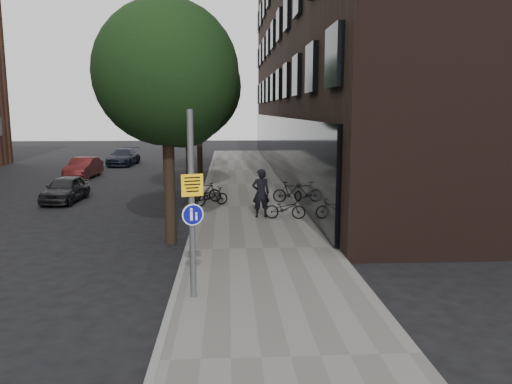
{
  "coord_description": "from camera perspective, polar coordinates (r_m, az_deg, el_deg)",
  "views": [
    {
      "loc": [
        -0.78,
        -11.06,
        4.18
      ],
      "look_at": [
        -0.02,
        2.22,
        2.0
      ],
      "focal_mm": 35.0,
      "sensor_mm": 36.0,
      "label": 1
    }
  ],
  "objects": [
    {
      "name": "parked_car_far",
      "position": [
        39.91,
        -14.88,
        3.9
      ],
      "size": [
        2.13,
        4.54,
        1.28
      ],
      "primitive_type": "imported",
      "rotation": [
        0.0,
        0.0,
        -0.08
      ],
      "color": "black",
      "rests_on": "ground"
    },
    {
      "name": "parked_car_mid",
      "position": [
        32.98,
        -19.11,
        2.63
      ],
      "size": [
        1.58,
        3.96,
        1.28
      ],
      "primitive_type": "imported",
      "rotation": [
        0.0,
        0.0,
        -0.06
      ],
      "color": "#521717",
      "rests_on": "ground"
    },
    {
      "name": "sidewalk",
      "position": [
        21.48,
        -0.48,
        -1.75
      ],
      "size": [
        4.5,
        60.0,
        0.12
      ],
      "primitive_type": "cube",
      "color": "slate",
      "rests_on": "ground"
    },
    {
      "name": "signpost",
      "position": [
        10.76,
        -7.36,
        -1.45
      ],
      "size": [
        0.46,
        0.18,
        4.09
      ],
      "rotation": [
        0.0,
        0.0,
        0.33
      ],
      "color": "#595B5E",
      "rests_on": "sidewalk"
    },
    {
      "name": "pedestrian",
      "position": [
        19.07,
        0.56,
        -0.13
      ],
      "size": [
        0.72,
        0.51,
        1.87
      ],
      "primitive_type": "imported",
      "rotation": [
        0.0,
        0.0,
        3.24
      ],
      "color": "black",
      "rests_on": "sidewalk"
    },
    {
      "name": "parked_bike_facade_far",
      "position": [
        22.19,
        3.95,
        -0.04
      ],
      "size": [
        1.61,
        0.7,
        0.93
      ],
      "primitive_type": "imported",
      "rotation": [
        0.0,
        0.0,
        1.4
      ],
      "color": "black",
      "rests_on": "sidewalk"
    },
    {
      "name": "parked_car_near",
      "position": [
        24.65,
        -20.96,
        0.33
      ],
      "size": [
        1.6,
        3.59,
        1.2
      ],
      "primitive_type": "imported",
      "rotation": [
        0.0,
        0.0,
        -0.05
      ],
      "color": "black",
      "rests_on": "ground"
    },
    {
      "name": "parked_bike_curb_far",
      "position": [
        22.57,
        -5.84,
        0.06
      ],
      "size": [
        1.57,
        0.83,
        0.91
      ],
      "primitive_type": "imported",
      "rotation": [
        0.0,
        0.0,
        1.29
      ],
      "color": "black",
      "rests_on": "sidewalk"
    },
    {
      "name": "building_right_dark_brick",
      "position": [
        34.67,
        12.84,
        17.07
      ],
      "size": [
        12.0,
        40.0,
        18.0
      ],
      "primitive_type": "cube",
      "color": "black",
      "rests_on": "ground"
    },
    {
      "name": "parked_bike_facade_near",
      "position": [
        18.89,
        3.36,
        -1.87
      ],
      "size": [
        1.6,
        0.75,
        0.81
      ],
      "primitive_type": "imported",
      "rotation": [
        0.0,
        0.0,
        1.43
      ],
      "color": "black",
      "rests_on": "sidewalk"
    },
    {
      "name": "street_tree_near",
      "position": [
        15.82,
        -9.87,
        12.54
      ],
      "size": [
        4.4,
        4.4,
        7.5
      ],
      "color": "black",
      "rests_on": "ground"
    },
    {
      "name": "curb_edge",
      "position": [
        21.49,
        -6.49,
        -1.8
      ],
      "size": [
        0.15,
        60.0,
        0.13
      ],
      "primitive_type": "cube",
      "color": "slate",
      "rests_on": "ground"
    },
    {
      "name": "street_tree_far",
      "position": [
        33.26,
        -6.42,
        10.85
      ],
      "size": [
        5.0,
        5.0,
        7.8
      ],
      "color": "black",
      "rests_on": "ground"
    },
    {
      "name": "street_tree_mid",
      "position": [
        24.28,
        -7.57,
        11.43
      ],
      "size": [
        5.0,
        5.0,
        7.8
      ],
      "color": "black",
      "rests_on": "ground"
    },
    {
      "name": "parked_bike_curb_near",
      "position": [
        21.6,
        -5.17,
        -0.49
      ],
      "size": [
        1.61,
        1.09,
        0.8
      ],
      "primitive_type": "imported",
      "rotation": [
        0.0,
        0.0,
        1.98
      ],
      "color": "black",
      "rests_on": "sidewalk"
    },
    {
      "name": "ground",
      "position": [
        11.85,
        0.71,
        -11.35
      ],
      "size": [
        120.0,
        120.0,
        0.0
      ],
      "primitive_type": "plane",
      "color": "black",
      "rests_on": "ground"
    }
  ]
}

